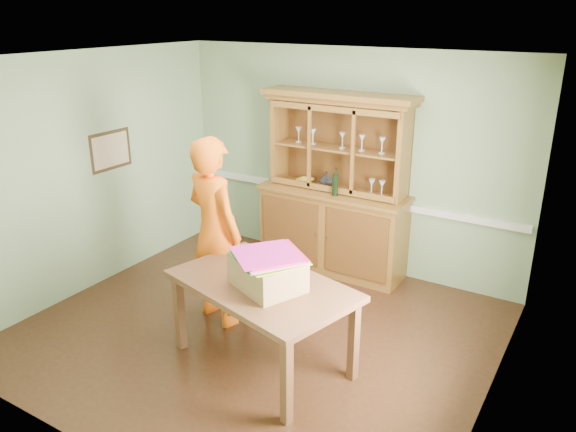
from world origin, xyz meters
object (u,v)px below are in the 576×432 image
Objects in this scene: china_hutch at (334,210)px; cardboard_box at (268,273)px; dining_table at (262,293)px; person at (215,232)px.

cardboard_box is (0.46, -2.20, 0.19)m from china_hutch.
china_hutch is at bearing 114.52° from dining_table.
cardboard_box is at bearing -78.08° from china_hutch.
person is at bearing -105.49° from china_hutch.
dining_table is at bearing 156.54° from cardboard_box.
dining_table is (0.38, -2.16, -0.05)m from china_hutch.
person is at bearing 153.90° from cardboard_box.
dining_table is 0.25m from cardboard_box.
person is (-0.48, -1.73, 0.21)m from china_hutch.
china_hutch reaches higher than dining_table.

